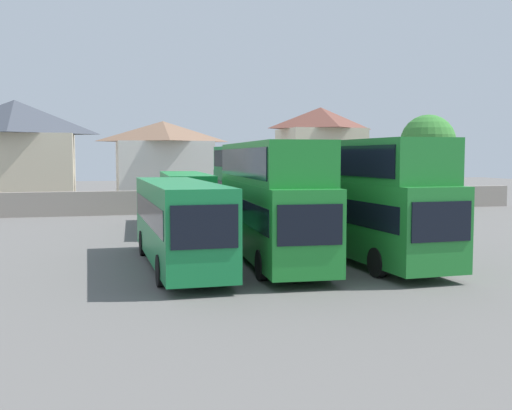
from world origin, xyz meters
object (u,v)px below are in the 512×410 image
at_px(tree_left_of_lot, 428,143).
at_px(house_terrace_left, 16,153).
at_px(bus_1, 179,219).
at_px(bus_5, 254,181).
at_px(house_terrace_right, 320,154).
at_px(bus_3, 362,193).
at_px(bus_4, 185,197).
at_px(bus_2, 271,195).
at_px(house_terrace_centre, 163,162).

bearing_deg(tree_left_of_lot, house_terrace_left, 161.03).
distance_m(bus_1, bus_5, 14.88).
bearing_deg(house_terrace_left, house_terrace_right, -2.13).
relative_size(bus_3, bus_4, 1.04).
bearing_deg(tree_left_of_lot, house_terrace_right, 118.05).
relative_size(bus_1, house_terrace_left, 1.13).
xyz_separation_m(bus_1, bus_3, (7.79, -0.11, 0.91)).
xyz_separation_m(bus_5, house_terrace_right, (11.10, 18.04, 1.73)).
height_order(bus_2, bus_3, bus_3).
height_order(bus_1, house_terrace_left, house_terrace_left).
xyz_separation_m(bus_2, tree_left_of_lot, (19.19, 20.84, 2.70)).
bearing_deg(tree_left_of_lot, bus_2, -132.65).
height_order(bus_3, house_terrace_left, house_terrace_left).
height_order(bus_4, house_terrace_centre, house_terrace_centre).
distance_m(bus_3, bus_4, 14.37).
distance_m(house_terrace_left, tree_left_of_lot, 34.66).
relative_size(bus_5, tree_left_of_lot, 1.53).
bearing_deg(bus_5, house_terrace_left, -142.36).
distance_m(bus_1, bus_2, 3.98).
relative_size(house_terrace_centre, tree_left_of_lot, 1.10).
bearing_deg(bus_1, house_terrace_centre, 174.32).
bearing_deg(house_terrace_right, bus_5, -121.60).
xyz_separation_m(bus_2, bus_5, (2.63, 13.04, 0.04)).
relative_size(bus_2, bus_3, 1.00).
distance_m(bus_5, house_terrace_left, 25.08).
distance_m(bus_4, tree_left_of_lot, 22.76).
relative_size(bus_5, house_terrace_centre, 1.40).
bearing_deg(house_terrace_left, house_terrace_centre, -2.37).
relative_size(house_terrace_centre, house_terrace_right, 0.94).
height_order(bus_1, bus_3, bus_3).
relative_size(bus_1, bus_5, 0.95).
bearing_deg(house_terrace_right, bus_1, -119.29).
distance_m(bus_3, bus_5, 13.52).
relative_size(house_terrace_left, house_terrace_right, 1.12).
bearing_deg(bus_2, bus_3, 87.42).
height_order(bus_1, house_terrace_right, house_terrace_right).
bearing_deg(bus_2, bus_1, -82.12).
relative_size(bus_5, house_terrace_right, 1.32).
bearing_deg(bus_4, bus_1, -5.85).
bearing_deg(house_terrace_centre, tree_left_of_lot, -27.94).
bearing_deg(house_terrace_right, house_terrace_left, 177.87).
bearing_deg(bus_1, bus_2, 93.82).
distance_m(bus_4, bus_5, 4.52).
relative_size(bus_1, house_terrace_centre, 1.33).
xyz_separation_m(bus_1, house_terrace_centre, (2.80, 31.88, 1.88)).
height_order(bus_5, house_terrace_right, house_terrace_right).
distance_m(bus_3, tree_left_of_lot, 26.30).
relative_size(house_terrace_left, house_terrace_centre, 1.18).
relative_size(bus_4, house_terrace_centre, 1.32).
height_order(bus_1, tree_left_of_lot, tree_left_of_lot).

